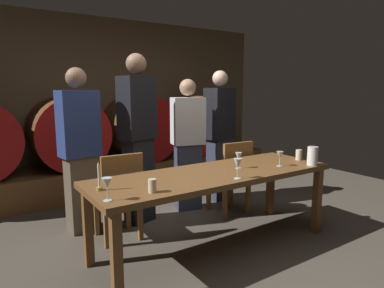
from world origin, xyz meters
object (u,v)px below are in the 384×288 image
at_px(cup_right, 299,155).
at_px(wine_barrel_center_left, 68,133).
at_px(wine_barrel_far_right, 196,124).
at_px(candle_center, 99,182).
at_px(wine_glass_center_left, 238,164).
at_px(wine_barrel_center_right, 140,128).
at_px(guest_far_right, 219,135).
at_px(chair_right, 232,174).
at_px(wine_glass_far_right, 280,155).
at_px(guest_far_left, 80,150).
at_px(chair_left, 119,192).
at_px(cup_left, 152,186).
at_px(pitcher, 313,156).
at_px(guest_center_left, 138,137).
at_px(wine_glass_far_left, 107,184).
at_px(wine_glass_center_right, 239,157).
at_px(dining_table, 215,180).
at_px(guest_center_right, 188,144).

bearing_deg(cup_right, wine_barrel_center_left, 125.98).
height_order(wine_barrel_far_right, candle_center, wine_barrel_far_right).
bearing_deg(wine_glass_center_left, candle_center, 163.64).
height_order(wine_barrel_center_right, guest_far_right, guest_far_right).
distance_m(wine_barrel_center_right, chair_right, 1.87).
bearing_deg(wine_glass_far_right, guest_far_left, 141.71).
relative_size(chair_left, cup_left, 8.69).
height_order(wine_barrel_center_left, candle_center, wine_barrel_center_left).
distance_m(wine_barrel_center_right, cup_left, 2.85).
distance_m(chair_left, pitcher, 1.93).
bearing_deg(cup_left, pitcher, -2.72).
height_order(chair_left, guest_center_left, guest_center_left).
distance_m(guest_far_right, wine_glass_far_left, 2.43).
xyz_separation_m(wine_glass_far_left, wine_glass_center_right, (1.37, 0.23, -0.01)).
height_order(dining_table, pitcher, pitcher).
xyz_separation_m(wine_barrel_center_left, cup_left, (-0.04, -2.61, -0.10)).
distance_m(wine_barrel_center_right, wine_glass_center_right, 2.39).
xyz_separation_m(guest_far_left, cup_right, (1.98, -1.16, -0.08)).
bearing_deg(pitcher, guest_center_left, 134.73).
height_order(wine_glass_far_left, wine_glass_far_right, wine_glass_far_left).
relative_size(wine_glass_far_right, cup_right, 1.34).
bearing_deg(guest_center_right, cup_left, 62.93).
xyz_separation_m(wine_barrel_center_left, guest_far_left, (-0.20, -1.30, -0.01)).
height_order(wine_barrel_center_left, wine_barrel_far_right, same).
distance_m(guest_far_right, wine_glass_far_right, 1.30).
distance_m(guest_far_left, wine_glass_center_left, 1.66).
bearing_deg(wine_glass_center_left, chair_left, 126.71).
bearing_deg(wine_glass_far_left, guest_far_left, 81.96).
distance_m(wine_barrel_far_right, cup_left, 3.40).
xyz_separation_m(wine_barrel_center_right, guest_center_right, (0.01, -1.35, -0.07)).
relative_size(wine_barrel_center_right, guest_far_left, 0.58).
height_order(guest_far_left, wine_glass_center_right, guest_far_left).
bearing_deg(wine_glass_center_right, cup_left, -167.70).
height_order(dining_table, guest_center_left, guest_center_left).
relative_size(wine_barrel_center_right, candle_center, 4.36).
bearing_deg(chair_left, pitcher, 152.38).
xyz_separation_m(guest_far_right, candle_center, (-1.99, -1.08, -0.08)).
xyz_separation_m(chair_left, wine_glass_center_right, (0.95, -0.65, 0.35)).
distance_m(chair_right, cup_left, 1.70).
bearing_deg(wine_glass_center_right, guest_center_right, 84.70).
bearing_deg(wine_barrel_far_right, wine_glass_center_left, -117.51).
height_order(guest_center_left, cup_left, guest_center_left).
xyz_separation_m(guest_center_left, guest_center_right, (0.68, 0.05, -0.15)).
distance_m(dining_table, wine_glass_center_left, 0.35).
xyz_separation_m(chair_left, wine_glass_far_left, (-0.42, -0.87, 0.36)).
relative_size(wine_glass_center_right, cup_left, 1.52).
relative_size(wine_glass_center_left, wine_glass_far_right, 1.18).
bearing_deg(cup_right, guest_center_right, 122.34).
relative_size(wine_barrel_center_left, wine_glass_far_right, 6.64).
bearing_deg(pitcher, guest_far_right, 91.91).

